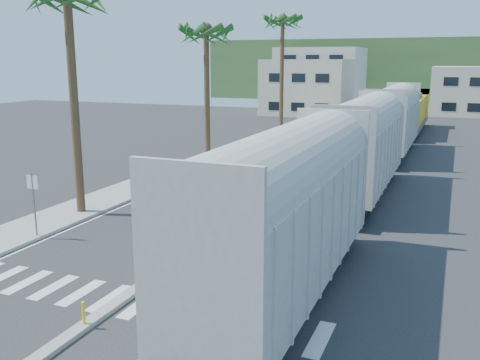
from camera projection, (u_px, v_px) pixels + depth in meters
name	position (u px, v px, depth m)	size (l,w,h in m)	color
ground	(154.00, 279.00, 19.62)	(140.00, 140.00, 0.00)	#28282B
sidewalk	(221.00, 154.00, 45.33)	(3.00, 90.00, 0.15)	gray
rails	(389.00, 160.00, 43.09)	(1.56, 100.00, 0.06)	black
median	(302.00, 173.00, 37.65)	(0.45, 60.00, 0.85)	gray
crosswalk	(123.00, 301.00, 17.81)	(14.00, 2.20, 0.01)	silver
lane_markings	(293.00, 160.00, 43.01)	(9.42, 90.00, 0.01)	silver
freight_train	(378.00, 136.00, 35.92)	(3.00, 60.94, 5.85)	#A5A397
palm_trees	(212.00, 21.00, 40.76)	(3.50, 37.20, 13.75)	brown
street_sign	(34.00, 196.00, 23.68)	(0.60, 0.08, 3.00)	slate
buildings	(351.00, 83.00, 85.81)	(38.00, 27.00, 10.00)	beige
hillside	(409.00, 70.00, 108.72)	(80.00, 20.00, 12.00)	#385628
car_lead	(183.00, 192.00, 29.52)	(2.17, 4.50, 1.48)	black
car_second	(223.00, 176.00, 33.92)	(1.59, 4.24, 1.38)	black
car_third	(249.00, 165.00, 37.61)	(2.04, 4.69, 1.34)	black
car_rear	(280.00, 152.00, 43.08)	(2.46, 4.88, 1.32)	#B9BCBF
cyclist	(189.00, 275.00, 18.09)	(0.74, 1.86, 2.24)	#9EA0A5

